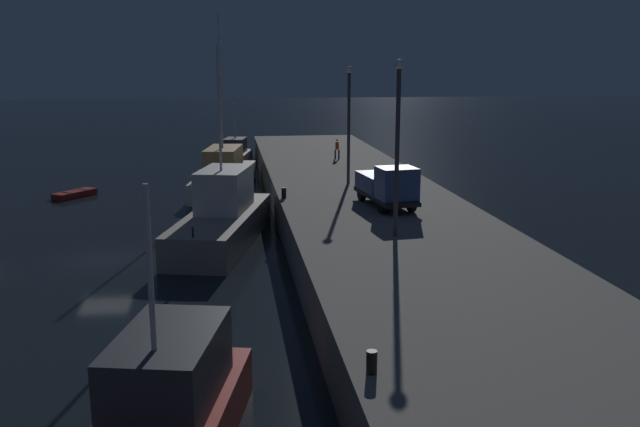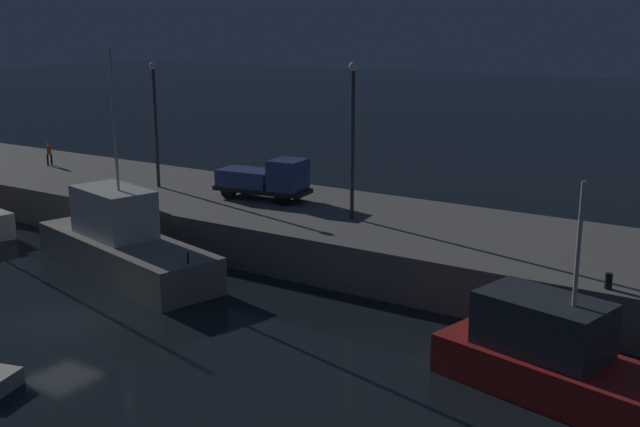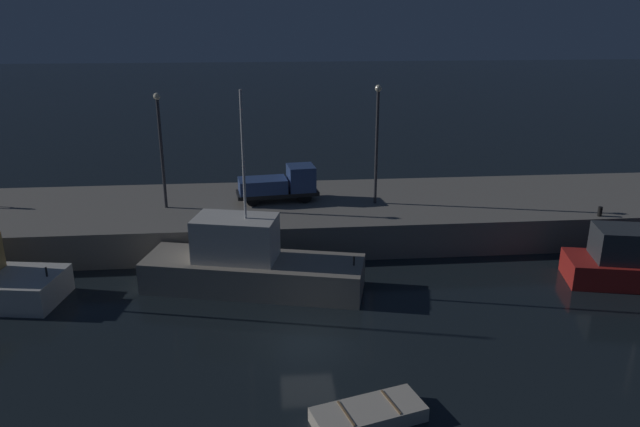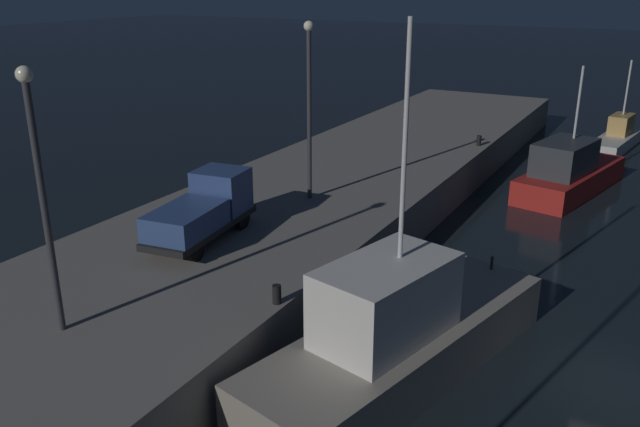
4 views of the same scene
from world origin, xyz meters
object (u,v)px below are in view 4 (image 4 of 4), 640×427
object	(u,v)px
fishing_boat_blue	(398,336)
fishing_boat_grey	(617,137)
bollard_central	(479,141)
lamp_post_west	(41,183)
lamp_post_east	(309,98)
fishing_boat_white	(568,173)
utility_truck	(204,210)
bollard_west	(277,294)

from	to	relation	value
fishing_boat_blue	fishing_boat_grey	distance (m)	35.06
fishing_boat_grey	bollard_central	xyz separation A→B (m)	(-13.05, 6.62, 1.73)
lamp_post_west	bollard_central	distance (m)	28.07
lamp_post_west	lamp_post_east	xyz separation A→B (m)	(13.83, -0.30, 0.20)
fishing_boat_blue	fishing_boat_grey	xyz separation A→B (m)	(34.95, -2.78, -0.64)
fishing_boat_grey	lamp_post_east	size ratio (longest dim) A/B	0.99
fishing_boat_white	utility_truck	size ratio (longest dim) A/B	1.74
fishing_boat_blue	bollard_west	bearing A→B (deg)	108.85
fishing_boat_grey	utility_truck	distance (m)	35.02
fishing_boat_blue	utility_truck	distance (m)	9.35
fishing_boat_grey	lamp_post_east	xyz separation A→B (m)	(-26.65, 10.60, 6.01)
fishing_boat_grey	utility_truck	size ratio (longest dim) A/B	1.38
fishing_boat_grey	bollard_central	bearing A→B (deg)	153.08
fishing_boat_blue	lamp_post_east	distance (m)	12.60
lamp_post_west	utility_truck	distance (m)	8.27
fishing_boat_white	bollard_west	distance (m)	23.74
utility_truck	lamp_post_west	bearing A→B (deg)	-174.00
fishing_boat_grey	bollard_west	distance (m)	36.76
fishing_boat_white	lamp_post_west	xyz separation A→B (m)	(-27.49, 9.57, 5.37)
lamp_post_west	bollard_central	xyz separation A→B (m)	(27.44, -4.28, -4.09)
fishing_boat_blue	lamp_post_west	bearing A→B (deg)	124.29
fishing_boat_white	lamp_post_east	xyz separation A→B (m)	(-13.66, 9.27, 5.57)
fishing_boat_blue	utility_truck	xyz separation A→B (m)	(2.04, 8.92, 1.94)
lamp_post_west	lamp_post_east	size ratio (longest dim) A/B	0.95
fishing_boat_blue	lamp_post_east	size ratio (longest dim) A/B	1.57
fishing_boat_white	utility_truck	xyz separation A→B (m)	(-19.92, 10.37, 2.14)
fishing_boat_grey	bollard_west	xyz separation A→B (m)	(-36.17, 6.35, 1.73)
fishing_boat_blue	utility_truck	world-z (taller)	fishing_boat_blue
lamp_post_east	bollard_central	size ratio (longest dim) A/B	12.89
fishing_boat_white	bollard_central	bearing A→B (deg)	90.56
fishing_boat_white	lamp_post_west	distance (m)	29.60
utility_truck	fishing_boat_white	bearing A→B (deg)	-27.50
fishing_boat_blue	bollard_west	size ratio (longest dim) A/B	20.11
lamp_post_east	bollard_west	bearing A→B (deg)	-155.89
fishing_boat_blue	bollard_west	distance (m)	3.92
lamp_post_east	fishing_boat_white	bearing A→B (deg)	-34.18
fishing_boat_blue	lamp_post_east	bearing A→B (deg)	43.32
fishing_boat_white	utility_truck	world-z (taller)	fishing_boat_white
lamp_post_west	lamp_post_east	world-z (taller)	lamp_post_east
bollard_west	fishing_boat_grey	bearing A→B (deg)	-9.95
lamp_post_east	bollard_central	xyz separation A→B (m)	(13.61, -3.98, -4.28)
bollard_west	utility_truck	bearing A→B (deg)	58.70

